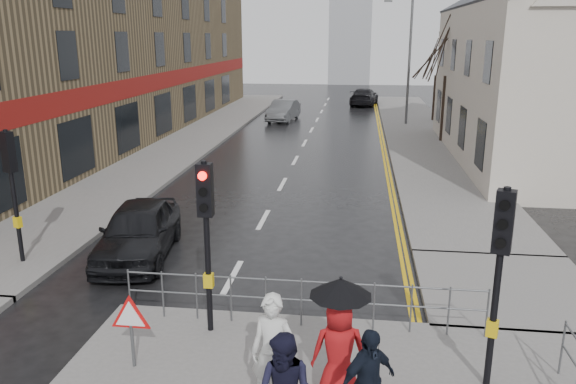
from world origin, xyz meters
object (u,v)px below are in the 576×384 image
(pedestrian_d, at_px, (368,383))
(car_mid, at_px, (283,111))
(car_parked, at_px, (138,231))
(pedestrian_a, at_px, (273,353))
(pedestrian_with_umbrella, at_px, (339,337))

(pedestrian_d, relative_size, car_mid, 0.39)
(pedestrian_d, distance_m, car_parked, 8.76)
(pedestrian_a, relative_size, pedestrian_with_umbrella, 0.91)
(pedestrian_a, bearing_deg, car_mid, 108.48)
(pedestrian_a, height_order, car_mid, pedestrian_a)
(pedestrian_with_umbrella, height_order, car_parked, pedestrian_with_umbrella)
(pedestrian_a, height_order, pedestrian_d, pedestrian_a)
(pedestrian_a, bearing_deg, car_parked, 138.06)
(pedestrian_a, xyz_separation_m, pedestrian_d, (1.42, -0.38, -0.13))
(pedestrian_d, distance_m, car_mid, 32.13)
(pedestrian_a, distance_m, pedestrian_d, 1.48)
(pedestrian_with_umbrella, relative_size, car_mid, 0.49)
(pedestrian_a, xyz_separation_m, car_parked, (-4.55, 6.02, -0.36))
(pedestrian_a, height_order, pedestrian_with_umbrella, pedestrian_with_umbrella)
(pedestrian_with_umbrella, bearing_deg, car_parked, 134.05)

